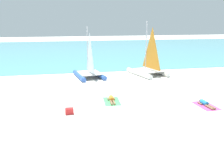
# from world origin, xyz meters

# --- Properties ---
(ground_plane) EXTENTS (120.00, 120.00, 0.00)m
(ground_plane) POSITION_xyz_m (0.00, 10.00, 0.00)
(ground_plane) COLOR white
(ocean_water) EXTENTS (120.00, 40.00, 0.05)m
(ocean_water) POSITION_xyz_m (0.00, 31.87, 0.03)
(ocean_water) COLOR #5BB2C1
(ocean_water) RESTS_ON ground
(sailboat_white) EXTENTS (3.74, 4.80, 5.51)m
(sailboat_white) POSITION_xyz_m (4.72, 9.72, 0.82)
(sailboat_white) COLOR white
(sailboat_white) RESTS_ON ground
(sailboat_blue) EXTENTS (3.10, 4.23, 5.04)m
(sailboat_blue) POSITION_xyz_m (-1.47, 9.69, 0.75)
(sailboat_blue) COLOR blue
(sailboat_blue) RESTS_ON ground
(towel_left) EXTENTS (1.21, 1.96, 0.01)m
(towel_left) POSITION_xyz_m (-0.63, 2.13, 0.01)
(towel_left) COLOR #4CB266
(towel_left) RESTS_ON ground
(sunbather_left) EXTENTS (0.57, 1.57, 0.30)m
(sunbather_left) POSITION_xyz_m (-0.63, 2.19, 0.13)
(sunbather_left) COLOR orange
(sunbather_left) RESTS_ON towel_left
(towel_right) EXTENTS (1.21, 1.96, 0.01)m
(towel_right) POSITION_xyz_m (5.39, 0.06, 0.01)
(towel_right) COLOR #D84C99
(towel_right) RESTS_ON ground
(sunbather_right) EXTENTS (0.57, 1.57, 0.30)m
(sunbather_right) POSITION_xyz_m (5.39, 0.12, 0.13)
(sunbather_right) COLOR #268CCC
(sunbather_right) RESTS_ON towel_right
(cooler_box) EXTENTS (0.50, 0.36, 0.36)m
(cooler_box) POSITION_xyz_m (-3.62, 0.36, 0.18)
(cooler_box) COLOR red
(cooler_box) RESTS_ON ground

